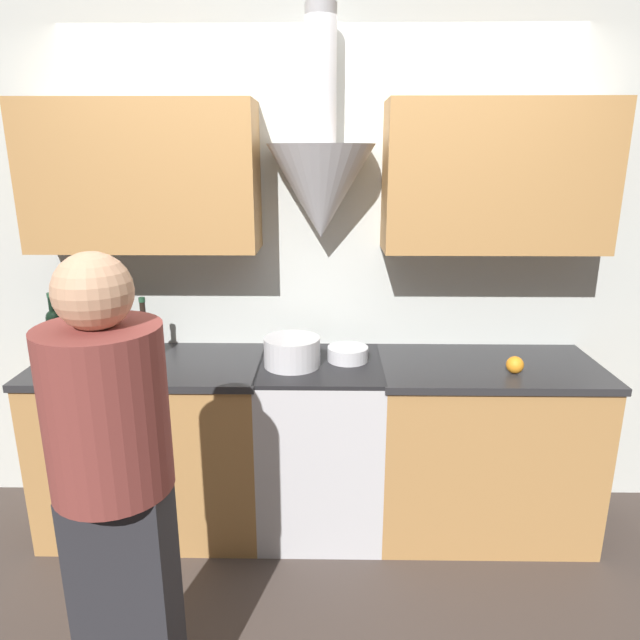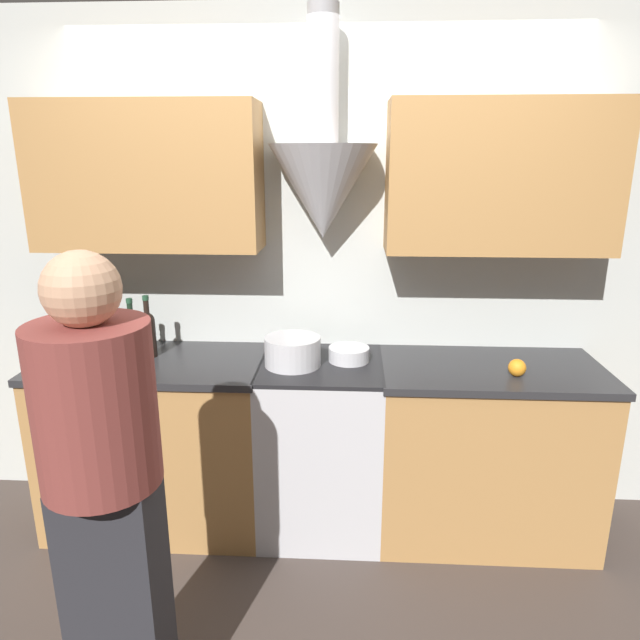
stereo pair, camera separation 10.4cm
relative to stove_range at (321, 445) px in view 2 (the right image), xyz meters
The scene contains 15 objects.
ground_plane 0.57m from the stove_range, 90.00° to the right, with size 12.00×12.00×0.00m, color #423833.
wall_back 1.03m from the stove_range, 91.36° to the left, with size 8.40×0.52×2.60m.
counter_left 0.85m from the stove_range, behind, with size 1.12×0.62×0.91m.
counter_right 0.83m from the stove_range, ahead, with size 1.08×0.62×0.91m.
stove_range is the anchor object (origin of this frame).
wine_bottle_0 1.46m from the stove_range, behind, with size 0.07×0.07×0.34m.
wine_bottle_1 1.38m from the stove_range, behind, with size 0.08×0.08×0.35m.
wine_bottle_2 1.29m from the stove_range, behind, with size 0.08×0.08×0.33m.
wine_bottle_3 1.20m from the stove_range, behind, with size 0.07×0.07×0.33m.
wine_bottle_4 1.12m from the stove_range, behind, with size 0.07×0.07×0.30m.
wine_bottle_5 1.05m from the stove_range, behind, with size 0.07×0.07×0.32m.
stock_pot 0.54m from the stove_range, 163.75° to the right, with size 0.27×0.27×0.14m.
mixing_bowl 0.51m from the stove_range, 15.13° to the left, with size 0.20×0.20×0.07m.
orange_fruit 1.05m from the stove_range, ahead, with size 0.08×0.08×0.08m.
person_foreground_left 1.38m from the stove_range, 117.59° to the right, with size 0.35×0.35×1.66m.
Camera 2 is at (0.14, -2.31, 1.90)m, focal length 32.00 mm.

